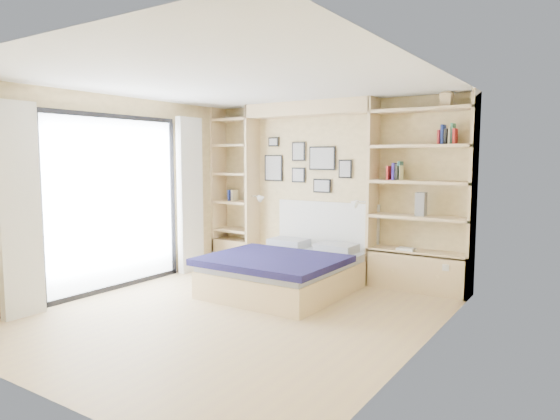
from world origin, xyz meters
The scene contains 8 objects.
ground centered at (0.00, 0.00, 0.00)m, with size 4.50×4.50×0.00m, color tan.
room_shell centered at (-0.39, 1.52, 1.08)m, with size 4.50×4.50×4.50m.
bed centered at (-0.06, 1.15, 0.27)m, with size 1.62×2.09×1.07m.
photo_gallery centered at (-0.45, 2.22, 1.60)m, with size 1.48×0.02×0.82m.
reading_lamps centered at (-0.30, 2.00, 1.10)m, with size 1.92×0.12×0.15m.
shelf_decor centered at (1.22, 2.07, 1.72)m, with size 3.50×0.23×2.03m.
deck centered at (-3.60, 0.00, 0.00)m, with size 3.20×4.00×0.05m, color brown.
deck_chair centered at (-3.65, -0.27, 0.37)m, with size 0.64×0.86×0.77m.
Camera 1 is at (3.32, -4.17, 1.70)m, focal length 32.00 mm.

